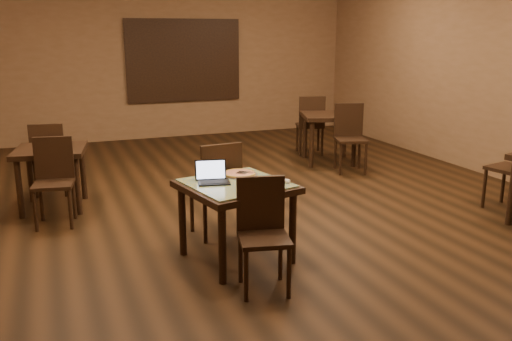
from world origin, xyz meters
name	(u,v)px	position (x,y,z in m)	size (l,w,h in m)	color
ground	(246,209)	(0.00, 0.00, 0.00)	(10.00, 10.00, 0.00)	black
wall_back	(159,63)	(0.00, 5.00, 1.50)	(8.00, 0.02, 3.00)	#846143
wall_right	(509,77)	(4.00, 0.00, 1.50)	(0.02, 10.00, 3.00)	#846143
mural	(184,61)	(0.50, 4.96, 1.55)	(2.34, 0.05, 1.64)	#26568D
tiled_table	(236,193)	(-0.60, -1.38, 0.66)	(1.10, 1.10, 0.76)	black
chair_main_near	(262,227)	(-0.58, -1.99, 0.54)	(0.49, 0.49, 0.95)	black
chair_main_far	(218,184)	(-0.59, -0.77, 0.58)	(0.49, 0.49, 1.03)	black
laptop	(212,177)	(-0.80, -1.28, 0.82)	(0.33, 0.28, 0.20)	black
plate	(265,184)	(-0.38, -1.56, 0.77)	(0.26, 0.26, 0.01)	white
pizza_slice	(265,183)	(-0.38, -1.56, 0.79)	(0.19, 0.19, 0.02)	beige
pizza_pan	(240,175)	(-0.48, -1.14, 0.77)	(0.36, 0.36, 0.01)	silver
pizza_whole	(240,173)	(-0.48, -1.14, 0.78)	(0.32, 0.32, 0.02)	beige
spatula	(242,173)	(-0.46, -1.16, 0.79)	(0.10, 0.24, 0.01)	silver
napkin_roll	(281,180)	(-0.20, -1.52, 0.78)	(0.13, 0.17, 0.04)	white
other_table_a	(329,122)	(2.14, 1.83, 0.67)	(1.08, 1.08, 0.81)	black
other_table_a_chair_near	(350,133)	(2.17, 1.22, 0.59)	(0.57, 0.57, 1.04)	black
other_table_a_chair_far	(311,122)	(2.12, 2.44, 0.59)	(0.57, 0.57, 1.04)	black
other_table_b	(51,158)	(-2.19, 0.91, 0.63)	(0.93, 0.93, 0.76)	black
other_table_b_chair_near	(54,176)	(-2.17, 0.34, 0.55)	(0.49, 0.49, 0.98)	black
other_table_b_chair_far	(49,155)	(-2.20, 1.48, 0.55)	(0.49, 0.49, 0.98)	black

